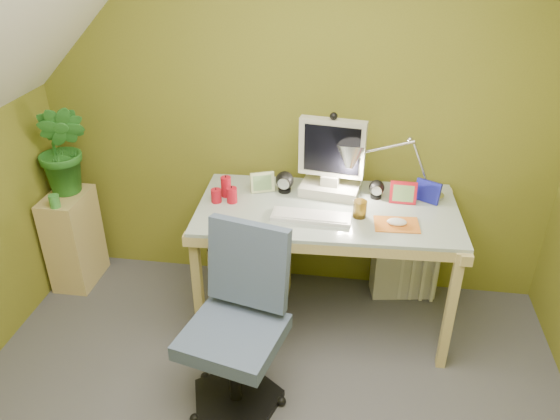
# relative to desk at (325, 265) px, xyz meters

# --- Properties ---
(wall_back) EXTENTS (3.20, 0.01, 2.40)m
(wall_back) POSITION_rel_desk_xyz_m (-0.25, 0.42, 0.81)
(wall_back) COLOR olive
(wall_back) RESTS_ON floor
(desk) EXTENTS (1.50, 0.80, 0.79)m
(desk) POSITION_rel_desk_xyz_m (0.00, 0.00, 0.00)
(desk) COLOR tan
(desk) RESTS_ON floor
(monitor) EXTENTS (0.39, 0.26, 0.50)m
(monitor) POSITION_rel_desk_xyz_m (0.00, 0.18, 0.65)
(monitor) COLOR beige
(monitor) RESTS_ON desk
(speaker_left) EXTENTS (0.12, 0.12, 0.13)m
(speaker_left) POSITION_rel_desk_xyz_m (-0.27, 0.16, 0.46)
(speaker_left) COLOR black
(speaker_left) RESTS_ON desk
(speaker_right) EXTENTS (0.10, 0.10, 0.11)m
(speaker_right) POSITION_rel_desk_xyz_m (0.27, 0.16, 0.45)
(speaker_right) COLOR black
(speaker_right) RESTS_ON desk
(keyboard) EXTENTS (0.44, 0.15, 0.02)m
(keyboard) POSITION_rel_desk_xyz_m (-0.08, -0.14, 0.41)
(keyboard) COLOR silver
(keyboard) RESTS_ON desk
(mousepad) EXTENTS (0.25, 0.18, 0.01)m
(mousepad) POSITION_rel_desk_xyz_m (0.38, -0.14, 0.40)
(mousepad) COLOR #CC6A1F
(mousepad) RESTS_ON desk
(mouse) EXTENTS (0.11, 0.07, 0.04)m
(mouse) POSITION_rel_desk_xyz_m (0.38, -0.14, 0.41)
(mouse) COLOR white
(mouse) RESTS_ON mousepad
(amber_tumbler) EXTENTS (0.08, 0.08, 0.10)m
(amber_tumbler) POSITION_rel_desk_xyz_m (0.18, -0.08, 0.44)
(amber_tumbler) COLOR #805B12
(amber_tumbler) RESTS_ON desk
(candle_cluster) EXTENTS (0.16, 0.14, 0.12)m
(candle_cluster) POSITION_rel_desk_xyz_m (-0.60, 0.01, 0.46)
(candle_cluster) COLOR red
(candle_cluster) RESTS_ON desk
(photo_frame_red) EXTENTS (0.15, 0.03, 0.13)m
(photo_frame_red) POSITION_rel_desk_xyz_m (0.42, 0.12, 0.46)
(photo_frame_red) COLOR red
(photo_frame_red) RESTS_ON desk
(photo_frame_blue) EXTENTS (0.14, 0.09, 0.13)m
(photo_frame_blue) POSITION_rel_desk_xyz_m (0.56, 0.16, 0.46)
(photo_frame_blue) COLOR navy
(photo_frame_blue) RESTS_ON desk
(photo_frame_green) EXTENTS (0.14, 0.07, 0.12)m
(photo_frame_green) POSITION_rel_desk_xyz_m (-0.40, 0.14, 0.46)
(photo_frame_green) COLOR #C1D290
(photo_frame_green) RESTS_ON desk
(desk_lamp) EXTENTS (0.56, 0.35, 0.56)m
(desk_lamp) POSITION_rel_desk_xyz_m (0.45, 0.18, 0.67)
(desk_lamp) COLOR #BAB9BE
(desk_lamp) RESTS_ON desk
(side_ledge) EXTENTS (0.24, 0.37, 0.66)m
(side_ledge) POSITION_rel_desk_xyz_m (-1.70, 0.14, -0.07)
(side_ledge) COLOR tan
(side_ledge) RESTS_ON floor
(potted_plant) EXTENTS (0.36, 0.30, 0.60)m
(potted_plant) POSITION_rel_desk_xyz_m (-1.67, 0.19, 0.56)
(potted_plant) COLOR #266C24
(potted_plant) RESTS_ON side_ledge
(green_cup) EXTENTS (0.07, 0.07, 0.08)m
(green_cup) POSITION_rel_desk_xyz_m (-1.68, -0.01, 0.30)
(green_cup) COLOR green
(green_cup) RESTS_ON side_ledge
(task_chair) EXTENTS (0.62, 0.62, 0.93)m
(task_chair) POSITION_rel_desk_xyz_m (-0.39, -0.76, 0.07)
(task_chair) COLOR #43526E
(task_chair) RESTS_ON floor
(radiator) EXTENTS (0.43, 0.23, 0.41)m
(radiator) POSITION_rel_desk_xyz_m (0.51, 0.32, -0.19)
(radiator) COLOR silver
(radiator) RESTS_ON floor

